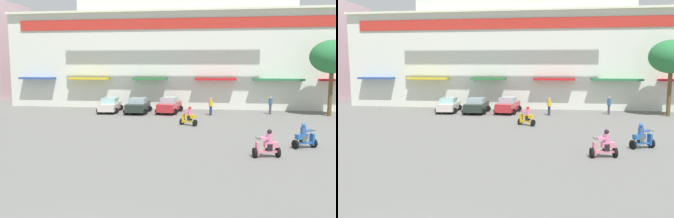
{
  "view_description": "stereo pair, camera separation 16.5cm",
  "coord_description": "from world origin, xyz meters",
  "views": [
    {
      "loc": [
        3.72,
        -7.05,
        4.84
      ],
      "look_at": [
        0.08,
        18.75,
        1.44
      ],
      "focal_mm": 37.21,
      "sensor_mm": 36.0,
      "label": 1
    },
    {
      "loc": [
        3.88,
        -7.03,
        4.84
      ],
      "look_at": [
        0.08,
        18.75,
        1.44
      ],
      "focal_mm": 37.21,
      "sensor_mm": 36.0,
      "label": 2
    }
  ],
  "objects": [
    {
      "name": "ground_plane",
      "position": [
        0.0,
        13.0,
        0.0
      ],
      "size": [
        128.0,
        128.0,
        0.0
      ],
      "primitive_type": "plane",
      "color": "slate"
    },
    {
      "name": "colonial_building",
      "position": [
        0.0,
        35.5,
        8.32
      ],
      "size": [
        39.4,
        15.15,
        19.35
      ],
      "color": "silver",
      "rests_on": "ground"
    },
    {
      "name": "plaza_tree_1",
      "position": [
        14.11,
        26.76,
        5.44
      ],
      "size": [
        4.0,
        3.65,
        7.0
      ],
      "color": "brown",
      "rests_on": "ground"
    },
    {
      "name": "parked_car_0",
      "position": [
        -6.89,
        26.53,
        0.74
      ],
      "size": [
        2.47,
        4.33,
        1.47
      ],
      "color": "beige",
      "rests_on": "ground"
    },
    {
      "name": "parked_car_1",
      "position": [
        -3.95,
        26.2,
        0.76
      ],
      "size": [
        2.43,
        3.91,
        1.5
      ],
      "color": "#222A25",
      "rests_on": "ground"
    },
    {
      "name": "parked_car_2",
      "position": [
        -0.9,
        26.77,
        0.78
      ],
      "size": [
        2.5,
        4.26,
        1.57
      ],
      "color": "#B2252B",
      "rests_on": "ground"
    },
    {
      "name": "scooter_rider_1",
      "position": [
        1.55,
        19.98,
        0.64
      ],
      "size": [
        1.45,
        1.11,
        1.52
      ],
      "color": "black",
      "rests_on": "ground"
    },
    {
      "name": "scooter_rider_2",
      "position": [
        8.76,
        13.45,
        0.61
      ],
      "size": [
        1.48,
        1.03,
        1.47
      ],
      "color": "black",
      "rests_on": "ground"
    },
    {
      "name": "scooter_rider_3",
      "position": [
        6.35,
        11.12,
        0.61
      ],
      "size": [
        1.45,
        0.78,
        1.49
      ],
      "color": "black",
      "rests_on": "ground"
    },
    {
      "name": "pedestrian_0",
      "position": [
        3.17,
        25.68,
        0.94
      ],
      "size": [
        0.48,
        0.48,
        1.67
      ],
      "color": "#222C48",
      "rests_on": "ground"
    },
    {
      "name": "pedestrian_1",
      "position": [
        8.83,
        27.1,
        0.98
      ],
      "size": [
        0.49,
        0.49,
        1.72
      ],
      "color": "#43414F",
      "rests_on": "ground"
    }
  ]
}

